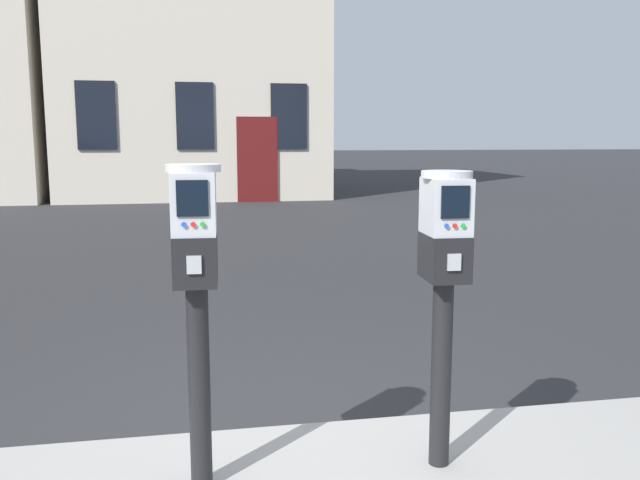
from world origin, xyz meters
name	(u,v)px	position (x,y,z in m)	size (l,w,h in m)	color
ground_plane	(275,471)	(0.00, 0.00, 0.00)	(160.00, 160.00, 0.00)	#28282B
parking_meter_near_kerb	(196,269)	(-0.35, -0.32, 1.07)	(0.23, 0.26, 1.35)	black
parking_meter_twin_adjacent	(444,266)	(0.70, -0.32, 1.04)	(0.23, 0.26, 1.31)	black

